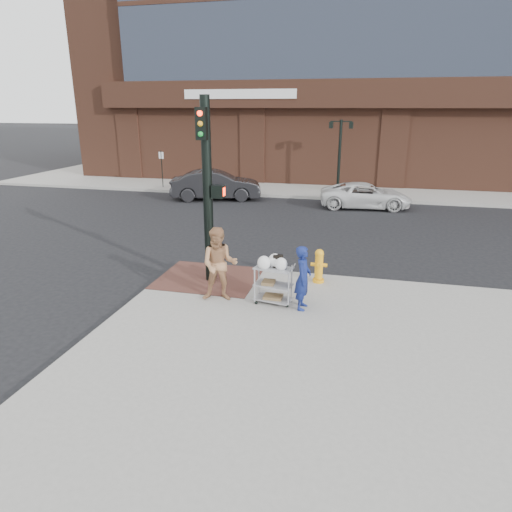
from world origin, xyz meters
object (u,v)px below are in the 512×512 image
(fire_hydrant, at_px, (319,265))
(woman_blue, at_px, (303,278))
(lamp_post, at_px, (340,148))
(utility_cart, at_px, (273,281))
(traffic_signal_pole, at_px, (208,186))
(sedan_dark, at_px, (216,185))
(minivan_white, at_px, (366,196))
(pedestrian_tan, at_px, (219,264))

(fire_hydrant, bearing_deg, woman_blue, -95.93)
(lamp_post, xyz_separation_m, utility_cart, (-0.44, -16.34, -1.90))
(traffic_signal_pole, bearing_deg, sedan_dark, 107.82)
(sedan_dark, bearing_deg, lamp_post, -78.26)
(sedan_dark, bearing_deg, woman_blue, -168.90)
(traffic_signal_pole, bearing_deg, woman_blue, -24.37)
(lamp_post, relative_size, traffic_signal_pole, 0.80)
(minivan_white, height_order, fire_hydrant, minivan_white)
(woman_blue, bearing_deg, fire_hydrant, -3.42)
(traffic_signal_pole, relative_size, woman_blue, 3.15)
(woman_blue, bearing_deg, minivan_white, -3.20)
(woman_blue, xyz_separation_m, sedan_dark, (-6.64, 13.23, -0.15))
(woman_blue, height_order, minivan_white, woman_blue)
(traffic_signal_pole, distance_m, utility_cart, 3.14)
(lamp_post, distance_m, pedestrian_tan, 16.64)
(traffic_signal_pole, bearing_deg, fire_hydrant, 11.09)
(lamp_post, bearing_deg, minivan_white, -65.38)
(traffic_signal_pole, bearing_deg, lamp_post, 80.76)
(pedestrian_tan, distance_m, fire_hydrant, 2.98)
(lamp_post, bearing_deg, utility_cart, -91.54)
(minivan_white, bearing_deg, fire_hydrant, 168.91)
(woman_blue, height_order, fire_hydrant, woman_blue)
(traffic_signal_pole, distance_m, fire_hydrant, 3.75)
(sedan_dark, bearing_deg, minivan_white, -107.46)
(lamp_post, relative_size, minivan_white, 0.90)
(lamp_post, height_order, pedestrian_tan, lamp_post)
(sedan_dark, bearing_deg, utility_cart, -171.33)
(traffic_signal_pole, height_order, woman_blue, traffic_signal_pole)
(sedan_dark, relative_size, fire_hydrant, 5.00)
(traffic_signal_pole, height_order, sedan_dark, traffic_signal_pole)
(lamp_post, bearing_deg, woman_blue, -88.89)
(woman_blue, relative_size, utility_cart, 1.26)
(pedestrian_tan, bearing_deg, lamp_post, 72.11)
(traffic_signal_pole, height_order, fire_hydrant, traffic_signal_pole)
(pedestrian_tan, relative_size, sedan_dark, 0.39)
(sedan_dark, distance_m, utility_cart, 14.34)
(pedestrian_tan, xyz_separation_m, sedan_dark, (-4.53, 13.21, -0.31))
(minivan_white, bearing_deg, utility_cart, 165.48)
(minivan_white, height_order, utility_cart, utility_cart)
(lamp_post, xyz_separation_m, sedan_dark, (-6.32, -3.26, -1.82))
(lamp_post, distance_m, fire_hydrant, 14.78)
(minivan_white, xyz_separation_m, utility_cart, (-2.05, -12.82, 0.10))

